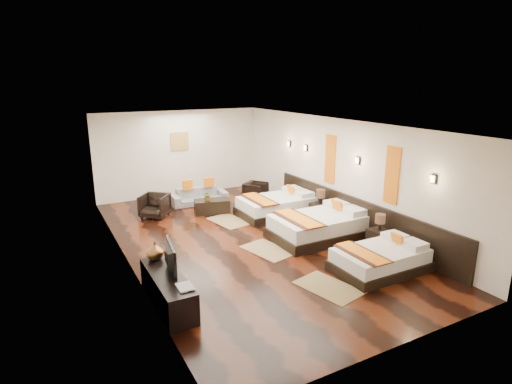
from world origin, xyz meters
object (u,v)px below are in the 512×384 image
nightstand_a (379,237)px  armchair_right (256,192)px  bed_far (277,205)px  armchair_left (155,206)px  coffee_table (212,206)px  figurine (155,251)px  tv (166,257)px  tv_console (168,289)px  sofa (199,196)px  nightstand_b (320,210)px  table_plant (208,196)px  bed_near (381,259)px  bed_mid (320,226)px  book (178,289)px

nightstand_a → armchair_right: size_ratio=1.26×
bed_far → armchair_left: (-3.14, 1.46, 0.05)m
armchair_right → coffee_table: bearing=160.3°
bed_far → figurine: figurine is taller
tv → figurine: 0.57m
tv_console → armchair_left: size_ratio=2.47×
bed_far → nightstand_a: bearing=-77.0°
sofa → coffee_table: (0.00, -1.05, -0.05)m
bed_far → nightstand_b: size_ratio=2.38×
nightstand_a → coffee_table: (-2.33, 4.28, -0.10)m
armchair_left → tv_console: bearing=-62.1°
nightstand_b → tv: (-4.89, -2.12, 0.48)m
figurine → table_plant: size_ratio=1.15×
nightstand_a → bed_far: bearing=103.0°
bed_near → nightstand_a: size_ratio=2.24×
bed_mid → nightstand_a: bearing=-58.7°
figurine → coffee_table: 4.50m
book → sofa: size_ratio=0.19×
nightstand_a → tv_console: bearing=-179.3°
bed_mid → tv_console: bearing=-162.9°
armchair_right → coffee_table: armchair_right is taller
sofa → armchair_right: 1.80m
bed_mid → sofa: bearing=111.1°
nightstand_a → nightstand_b: (0.00, 2.21, 0.02)m
bed_mid → nightstand_b: nightstand_b is taller
figurine → sofa: 5.38m
bed_far → table_plant: bed_far is taller
sofa → book: bearing=-111.0°
nightstand_b → tv: tv is taller
bed_mid → table_plant: bearing=119.9°
sofa → armchair_left: (-1.56, -0.63, 0.08)m
bed_near → table_plant: bearing=108.8°
nightstand_a → figurine: bearing=172.4°
book → figurine: 1.31m
bed_near → bed_mid: bearing=89.8°
nightstand_a → nightstand_b: 2.21m
bed_near → tv: 4.28m
bed_mid → bed_far: bed_mid is taller
bed_mid → figurine: bearing=-172.3°
bed_far → tv_console: bed_far is taller
table_plant → tv: bearing=-120.3°
nightstand_a → coffee_table: bearing=118.6°
table_plant → coffee_table: bearing=17.9°
armchair_right → table_plant: 1.95m
bed_near → book: size_ratio=5.79×
nightstand_b → book: bearing=-149.9°
nightstand_b → armchair_right: (-0.62, 2.56, -0.01)m
bed_near → coffee_table: size_ratio=1.89×
book → sofa: 6.53m
figurine → tv_console: bearing=-90.0°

